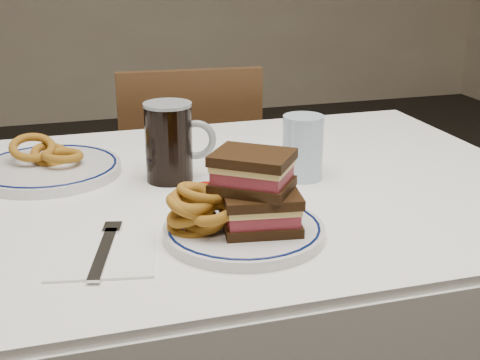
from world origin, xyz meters
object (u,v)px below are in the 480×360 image
object	(u,v)px
reuben_sandwich	(257,191)
far_plate	(48,169)
beer_mug	(170,141)
main_plate	(244,230)
chair_far	(188,192)

from	to	relation	value
reuben_sandwich	far_plate	xyz separation A→B (m)	(-0.29, 0.39, -0.06)
far_plate	beer_mug	bearing A→B (deg)	-24.50
main_plate	far_plate	distance (m)	0.47
beer_mug	far_plate	bearing A→B (deg)	155.50
main_plate	far_plate	xyz separation A→B (m)	(-0.27, 0.38, 0.00)
main_plate	reuben_sandwich	distance (m)	0.07
chair_far	far_plate	xyz separation A→B (m)	(-0.39, -0.57, 0.30)
chair_far	beer_mug	xyz separation A→B (m)	(-0.17, -0.67, 0.36)
main_plate	reuben_sandwich	size ratio (longest dim) A/B	1.71
chair_far	beer_mug	world-z (taller)	beer_mug
beer_mug	main_plate	bearing A→B (deg)	-78.94
reuben_sandwich	beer_mug	world-z (taller)	beer_mug
main_plate	reuben_sandwich	xyz separation A→B (m)	(0.02, -0.01, 0.06)
main_plate	reuben_sandwich	world-z (taller)	reuben_sandwich
reuben_sandwich	main_plate	bearing A→B (deg)	151.20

